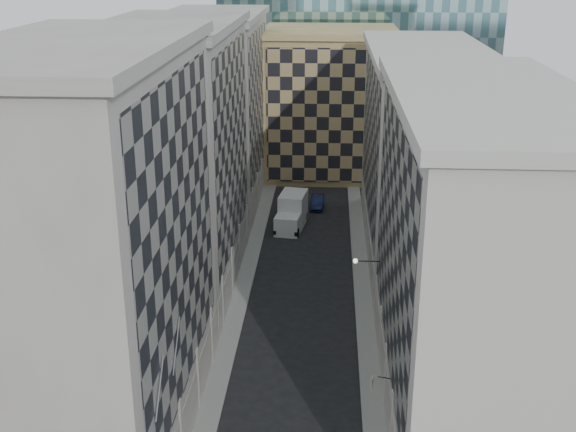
% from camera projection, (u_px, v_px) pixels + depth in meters
% --- Properties ---
extents(sidewalk_west, '(1.50, 100.00, 0.15)m').
position_uv_depth(sidewalk_west, '(241.00, 296.00, 61.95)').
color(sidewalk_west, gray).
rests_on(sidewalk_west, ground).
extents(sidewalk_east, '(1.50, 100.00, 0.15)m').
position_uv_depth(sidewalk_east, '(363.00, 299.00, 61.38)').
color(sidewalk_east, gray).
rests_on(sidewalk_east, ground).
extents(bldg_left_a, '(10.80, 22.80, 23.70)m').
position_uv_depth(bldg_left_a, '(96.00, 256.00, 40.40)').
color(bldg_left_a, gray).
rests_on(bldg_left_a, ground).
extents(bldg_left_b, '(10.80, 22.80, 22.70)m').
position_uv_depth(bldg_left_b, '(176.00, 159.00, 61.19)').
color(bldg_left_b, gray).
rests_on(bldg_left_b, ground).
extents(bldg_left_c, '(10.80, 22.80, 21.70)m').
position_uv_depth(bldg_left_c, '(216.00, 111.00, 81.98)').
color(bldg_left_c, gray).
rests_on(bldg_left_c, ground).
extents(bldg_right_a, '(10.80, 26.80, 20.70)m').
position_uv_depth(bldg_right_a, '(473.00, 261.00, 43.48)').
color(bldg_right_a, beige).
rests_on(bldg_right_a, ground).
extents(bldg_right_b, '(10.80, 28.80, 19.70)m').
position_uv_depth(bldg_right_b, '(421.00, 152.00, 68.94)').
color(bldg_right_b, beige).
rests_on(bldg_right_b, ground).
extents(tan_block, '(16.80, 14.80, 18.80)m').
position_uv_depth(tan_block, '(329.00, 102.00, 93.84)').
color(tan_block, '#9E8454').
rests_on(tan_block, ground).
extents(flagpoles_left, '(0.10, 6.33, 2.33)m').
position_uv_depth(flagpoles_left, '(168.00, 366.00, 36.76)').
color(flagpoles_left, gray).
rests_on(flagpoles_left, ground).
extents(bracket_lamp, '(1.98, 0.36, 0.36)m').
position_uv_depth(bracket_lamp, '(358.00, 261.00, 53.69)').
color(bracket_lamp, black).
rests_on(bracket_lamp, ground).
extents(box_truck, '(3.46, 6.70, 3.52)m').
position_uv_depth(box_truck, '(292.00, 213.00, 77.23)').
color(box_truck, silver).
rests_on(box_truck, ground).
extents(dark_car, '(1.57, 4.26, 1.39)m').
position_uv_depth(dark_car, '(317.00, 202.00, 83.30)').
color(dark_car, '#0F1639').
rests_on(dark_car, ground).
extents(shop_sign, '(1.18, 0.65, 0.73)m').
position_uv_depth(shop_sign, '(373.00, 382.00, 42.78)').
color(shop_sign, black).
rests_on(shop_sign, ground).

